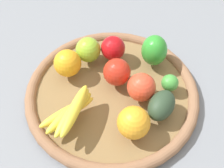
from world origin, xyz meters
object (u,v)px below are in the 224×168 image
Objects in this scene: apple_1 at (113,48)px; apple_3 at (88,50)px; bell_pepper at (154,50)px; lime_0 at (170,83)px; banana_bunch at (71,112)px; apple_0 at (117,72)px; orange_0 at (134,123)px; orange_1 at (68,63)px; avocado at (161,105)px; apple_2 at (141,87)px.

apple_3 is at bearing 77.13° from apple_1.
lime_0 is at bearing -160.84° from bell_pepper.
apple_0 is at bearing -61.41° from banana_bunch.
bell_pepper reaches higher than apple_0.
orange_0 is at bearing -172.63° from apple_3.
lime_0 is (-0.07, -0.12, -0.01)m from apple_0.
avocado is (-0.20, -0.19, -0.01)m from orange_1.
bell_pepper is at bearing -35.25° from orange_0.
orange_0 reaches higher than apple_3.
apple_3 is (0.17, 0.09, -0.00)m from apple_2.
apple_2 is 0.20m from apple_3.
apple_2 reaches higher than lime_0.
apple_2 is 0.16m from apple_1.
apple_1 is 0.23m from avocado.
lime_0 is (0.01, -0.27, -0.01)m from banana_bunch.
apple_0 reaches higher than avocado.
lime_0 is (-0.16, -0.10, -0.01)m from apple_1.
apple_0 is at bearing 61.07° from lime_0.
avocado is at bearing -153.35° from apple_3.
apple_0 is at bearing 31.86° from apple_2.
apple_0 is 0.09m from apple_1.
bell_pepper reaches higher than avocado.
orange_1 reaches higher than apple_1.
orange_1 reaches higher than lime_0.
avocado is at bearing -71.66° from orange_0.
orange_1 is 1.08× the size of apple_1.
apple_2 is 1.06× the size of apple_1.
apple_3 is (0.02, 0.07, 0.00)m from apple_1.
apple_1 is (0.09, -0.02, -0.00)m from apple_0.
banana_bunch is at bearing 118.59° from apple_0.
avocado is at bearing -156.52° from apple_2.
avocado is 1.97× the size of lime_0.
orange_1 is 0.25m from orange_0.
orange_0 reaches higher than banana_bunch.
orange_1 is 0.15m from banana_bunch.
orange_1 reaches higher than apple_2.
orange_1 reaches higher than banana_bunch.
orange_1 is 0.21m from apple_2.
bell_pepper is 0.19m from apple_3.
orange_0 is at bearing -156.26° from orange_1.
orange_0 is 0.24m from bell_pepper.
apple_1 is at bearing 8.06° from apple_2.
apple_0 reaches higher than apple_3.
apple_1 is at bearing 12.70° from avocado.
apple_1 is 0.07m from apple_3.
bell_pepper reaches higher than apple_3.
apple_3 reaches higher than avocado.
apple_3 is (0.03, -0.07, -0.00)m from orange_1.
apple_3 is at bearing 24.96° from apple_0.
apple_0 is 0.08m from apple_2.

